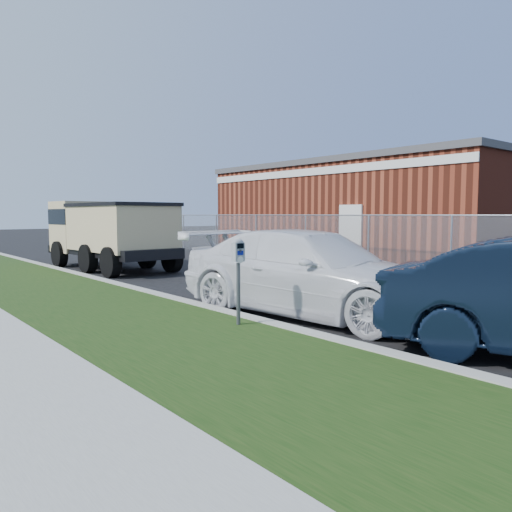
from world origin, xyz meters
TOP-DOWN VIEW (x-y plane):
  - ground at (0.00, 0.00)m, footprint 120.00×120.00m
  - streetside at (-5.57, 2.00)m, footprint 6.12×50.00m
  - chainlink_fence at (6.00, 7.00)m, footprint 0.06×30.06m
  - brick_building at (12.00, 8.00)m, footprint 9.20×14.20m
  - parking_meter at (-3.06, -0.60)m, footprint 0.19×0.14m
  - white_wagon at (-1.19, -0.29)m, footprint 3.00×5.59m
  - dump_truck at (-0.88, 9.48)m, footprint 2.52×5.91m

SIDE VIEW (x-z plane):
  - ground at x=0.00m, z-range 0.00..0.00m
  - streetside at x=-5.57m, z-range -0.01..0.14m
  - white_wagon at x=-1.19m, z-range 0.00..1.54m
  - parking_meter at x=-3.06m, z-range 0.42..1.75m
  - chainlink_fence at x=6.00m, z-range -13.74..16.26m
  - dump_truck at x=-0.88m, z-range 0.14..2.42m
  - brick_building at x=12.00m, z-range 0.04..4.21m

